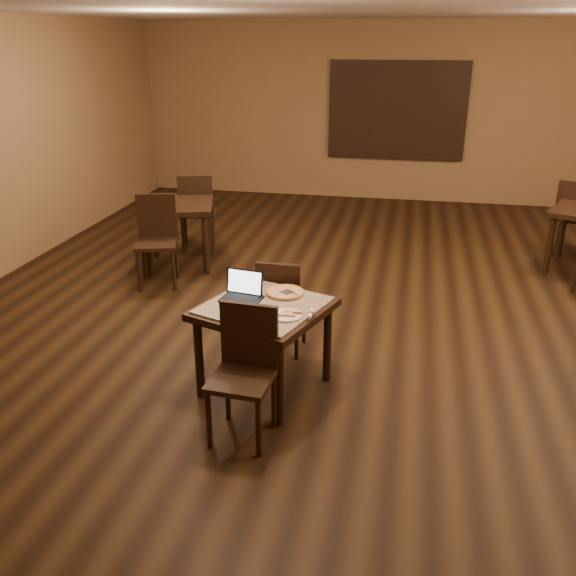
% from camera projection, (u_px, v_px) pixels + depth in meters
% --- Properties ---
extents(ground, '(10.00, 10.00, 0.00)m').
position_uv_depth(ground, '(323.00, 307.00, 6.63)').
color(ground, black).
rests_on(ground, ground).
extents(wall_back, '(8.00, 0.02, 3.00)m').
position_uv_depth(wall_back, '(368.00, 113.00, 10.58)').
color(wall_back, olive).
rests_on(wall_back, ground).
extents(wall_front, '(8.00, 0.02, 3.00)m').
position_uv_depth(wall_front, '(42.00, 566.00, 1.53)').
color(wall_front, olive).
rests_on(wall_front, ground).
extents(ceiling, '(8.00, 10.00, 0.02)m').
position_uv_depth(ceiling, '(331.00, 4.00, 5.48)').
color(ceiling, silver).
rests_on(ceiling, wall_back).
extents(mural, '(2.34, 0.05, 1.64)m').
position_uv_depth(mural, '(397.00, 111.00, 10.44)').
color(mural, '#275391').
rests_on(mural, wall_back).
extents(tiled_table, '(1.18, 1.18, 0.76)m').
position_uv_depth(tiled_table, '(264.00, 316.00, 4.87)').
color(tiled_table, black).
rests_on(tiled_table, ground).
extents(chair_main_near, '(0.46, 0.46, 0.99)m').
position_uv_depth(chair_main_near, '(245.00, 365.00, 4.36)').
color(chair_main_near, black).
rests_on(chair_main_near, ground).
extents(chair_main_far, '(0.41, 0.41, 0.92)m').
position_uv_depth(chair_main_far, '(280.00, 302.00, 5.49)').
color(chair_main_far, black).
rests_on(chair_main_far, ground).
extents(laptop, '(0.35, 0.29, 0.22)m').
position_uv_depth(laptop, '(243.00, 291.00, 4.94)').
color(laptop, black).
rests_on(laptop, tiled_table).
extents(plate, '(0.25, 0.25, 0.01)m').
position_uv_depth(plate, '(286.00, 315.00, 4.63)').
color(plate, white).
rests_on(plate, tiled_table).
extents(pizza_slice, '(0.18, 0.18, 0.02)m').
position_uv_depth(pizza_slice, '(286.00, 313.00, 4.62)').
color(pizza_slice, beige).
rests_on(pizza_slice, plate).
extents(pizza_pan, '(0.33, 0.33, 0.01)m').
position_uv_depth(pizza_pan, '(285.00, 294.00, 5.03)').
color(pizza_pan, silver).
rests_on(pizza_pan, tiled_table).
extents(pizza_whole, '(0.32, 0.32, 0.02)m').
position_uv_depth(pizza_whole, '(285.00, 292.00, 5.02)').
color(pizza_whole, beige).
rests_on(pizza_whole, pizza_pan).
extents(spatula, '(0.23, 0.21, 0.01)m').
position_uv_depth(spatula, '(287.00, 292.00, 5.00)').
color(spatula, silver).
rests_on(spatula, pizza_whole).
extents(napkin_roll, '(0.04, 0.15, 0.04)m').
position_uv_depth(napkin_roll, '(311.00, 314.00, 4.63)').
color(napkin_roll, white).
rests_on(napkin_roll, tiled_table).
extents(other_table_a_chair_far, '(0.58, 0.58, 1.01)m').
position_uv_depth(other_table_a_chair_far, '(574.00, 214.00, 8.02)').
color(other_table_a_chair_far, black).
rests_on(other_table_a_chair_far, ground).
extents(other_table_b, '(1.07, 1.07, 0.81)m').
position_uv_depth(other_table_b, '(178.00, 214.00, 7.62)').
color(other_table_b, black).
rests_on(other_table_b, ground).
extents(other_table_b_chair_near, '(0.56, 0.56, 1.05)m').
position_uv_depth(other_table_b_chair_near, '(157.00, 235.00, 7.09)').
color(other_table_b_chair_near, black).
rests_on(other_table_b_chair_near, ground).
extents(other_table_b_chair_far, '(0.56, 0.56, 1.05)m').
position_uv_depth(other_table_b_chair_far, '(197.00, 208.00, 8.20)').
color(other_table_b_chair_far, black).
rests_on(other_table_b_chair_far, ground).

